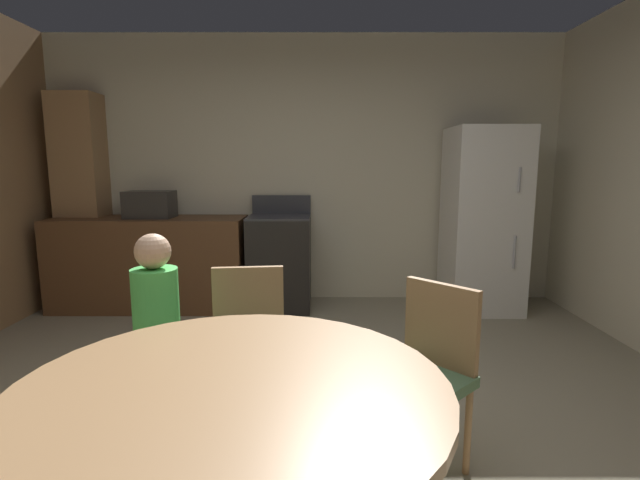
% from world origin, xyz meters
% --- Properties ---
extents(ground_plane, '(14.00, 14.00, 0.00)m').
position_xyz_m(ground_plane, '(0.00, 0.00, 0.00)').
color(ground_plane, gray).
extents(wall_back, '(5.49, 0.12, 2.70)m').
position_xyz_m(wall_back, '(0.00, 2.82, 1.35)').
color(wall_back, beige).
rests_on(wall_back, ground).
extents(kitchen_counter, '(1.86, 0.60, 0.90)m').
position_xyz_m(kitchen_counter, '(-1.52, 2.42, 0.45)').
color(kitchen_counter, brown).
rests_on(kitchen_counter, ground).
extents(pantry_column, '(0.44, 0.36, 2.10)m').
position_xyz_m(pantry_column, '(-2.23, 2.60, 1.05)').
color(pantry_column, '#9E754C').
rests_on(pantry_column, ground).
extents(oven_range, '(0.60, 0.60, 1.10)m').
position_xyz_m(oven_range, '(-0.23, 2.42, 0.47)').
color(oven_range, black).
rests_on(oven_range, ground).
extents(refrigerator, '(0.68, 0.68, 1.76)m').
position_xyz_m(refrigerator, '(1.74, 2.37, 0.88)').
color(refrigerator, white).
rests_on(refrigerator, ground).
extents(microwave, '(0.44, 0.32, 0.26)m').
position_xyz_m(microwave, '(-1.49, 2.42, 1.03)').
color(microwave, '#2D2B28').
rests_on(microwave, kitchen_counter).
extents(dining_table, '(1.32, 1.32, 0.76)m').
position_xyz_m(dining_table, '(-0.10, -0.79, 0.61)').
color(dining_table, '#9E754C').
rests_on(dining_table, ground).
extents(chair_northeast, '(0.57, 0.57, 0.87)m').
position_xyz_m(chair_northeast, '(0.65, -0.09, 0.50)').
color(chair_northeast, '#9E754C').
rests_on(chair_northeast, ground).
extents(chair_north, '(0.44, 0.44, 0.87)m').
position_xyz_m(chair_north, '(-0.21, 0.22, 0.50)').
color(chair_north, '#9E754C').
rests_on(chair_north, ground).
extents(person_child, '(0.30, 0.30, 1.09)m').
position_xyz_m(person_child, '(-0.63, 0.07, 0.58)').
color(person_child, '#8C337A').
rests_on(person_child, ground).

